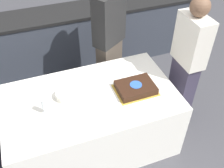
# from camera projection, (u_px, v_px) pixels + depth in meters

# --- Properties ---
(ground_plane) EXTENTS (14.00, 14.00, 0.00)m
(ground_plane) POSITION_uv_depth(u_px,v_px,m) (94.00, 141.00, 3.12)
(ground_plane) COLOR #424247
(back_counter) EXTENTS (4.40, 0.58, 0.92)m
(back_counter) POSITION_uv_depth(u_px,v_px,m) (61.00, 41.00, 3.92)
(back_counter) COLOR #333842
(back_counter) RESTS_ON ground_plane
(dining_table) EXTENTS (1.74, 1.01, 0.74)m
(dining_table) POSITION_uv_depth(u_px,v_px,m) (92.00, 121.00, 2.87)
(dining_table) COLOR white
(dining_table) RESTS_ON ground_plane
(cake) EXTENTS (0.42, 0.32, 0.08)m
(cake) POSITION_uv_depth(u_px,v_px,m) (136.00, 88.00, 2.67)
(cake) COLOR gold
(cake) RESTS_ON dining_table
(plate_stack) EXTENTS (0.20, 0.20, 0.08)m
(plate_stack) POSITION_uv_depth(u_px,v_px,m) (66.00, 95.00, 2.59)
(plate_stack) COLOR white
(plate_stack) RESTS_ON dining_table
(wine_glass) EXTENTS (0.07, 0.07, 0.17)m
(wine_glass) POSITION_uv_depth(u_px,v_px,m) (44.00, 104.00, 2.39)
(wine_glass) COLOR white
(wine_glass) RESTS_ON dining_table
(side_plate_near_cake) EXTENTS (0.21, 0.21, 0.00)m
(side_plate_near_cake) POSITION_uv_depth(u_px,v_px,m) (118.00, 73.00, 2.90)
(side_plate_near_cake) COLOR white
(side_plate_near_cake) RESTS_ON dining_table
(person_cutting_cake) EXTENTS (0.44, 0.38, 1.66)m
(person_cutting_cake) POSITION_uv_depth(u_px,v_px,m) (109.00, 41.00, 3.17)
(person_cutting_cake) COLOR #4C4238
(person_cutting_cake) RESTS_ON ground_plane
(person_seated_right) EXTENTS (0.20, 0.38, 1.62)m
(person_seated_right) POSITION_uv_depth(u_px,v_px,m) (186.00, 66.00, 2.85)
(person_seated_right) COLOR #383347
(person_seated_right) RESTS_ON ground_plane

